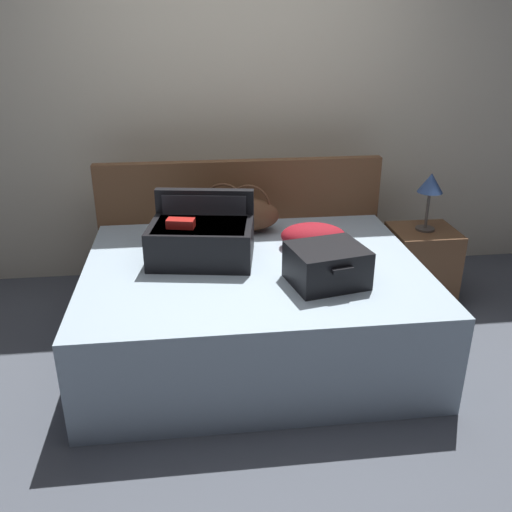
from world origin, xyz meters
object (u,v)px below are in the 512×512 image
(pillow_near_headboard, at_px, (314,236))
(bed, at_px, (254,307))
(hard_case_large, at_px, (202,238))
(duffel_bag, at_px, (237,213))
(table_lamp, at_px, (430,186))
(nightstand, at_px, (420,265))
(hard_case_medium, at_px, (327,265))

(pillow_near_headboard, bearing_deg, bed, -152.51)
(hard_case_large, relative_size, duffel_bag, 1.04)
(table_lamp, bearing_deg, bed, -157.90)
(duffel_bag, distance_m, nightstand, 1.37)
(hard_case_large, height_order, hard_case_medium, hard_case_large)
(bed, bearing_deg, hard_case_large, 159.79)
(nightstand, bearing_deg, hard_case_large, -165.47)
(bed, distance_m, hard_case_large, 0.52)
(pillow_near_headboard, height_order, nightstand, pillow_near_headboard)
(hard_case_medium, height_order, table_lamp, table_lamp)
(hard_case_medium, bearing_deg, nightstand, 29.58)
(duffel_bag, bearing_deg, bed, -85.35)
(bed, relative_size, table_lamp, 4.86)
(bed, bearing_deg, table_lamp, 22.10)
(pillow_near_headboard, xyz_separation_m, table_lamp, (0.86, 0.30, 0.20))
(bed, bearing_deg, nightstand, 22.10)
(hard_case_large, bearing_deg, pillow_near_headboard, 17.37)
(bed, height_order, hard_case_large, hard_case_large)
(nightstand, distance_m, table_lamp, 0.58)
(pillow_near_headboard, bearing_deg, table_lamp, 19.44)
(hard_case_medium, relative_size, pillow_near_headboard, 1.10)
(hard_case_medium, bearing_deg, hard_case_large, 136.50)
(pillow_near_headboard, bearing_deg, duffel_bag, 140.82)
(bed, height_order, nightstand, bed)
(duffel_bag, bearing_deg, hard_case_large, -118.21)
(bed, distance_m, table_lamp, 1.46)
(bed, height_order, table_lamp, table_lamp)
(nightstand, xyz_separation_m, table_lamp, (0.00, 0.00, 0.58))
(bed, relative_size, nightstand, 3.66)
(hard_case_medium, relative_size, duffel_bag, 0.71)
(pillow_near_headboard, height_order, table_lamp, table_lamp)
(hard_case_large, bearing_deg, duffel_bag, 71.01)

